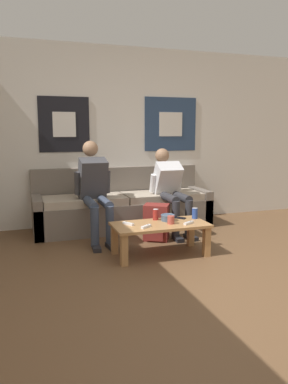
% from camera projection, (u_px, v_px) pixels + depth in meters
% --- Properties ---
extents(ground_plane, '(18.00, 18.00, 0.00)m').
position_uv_depth(ground_plane, '(204.00, 297.00, 3.09)').
color(ground_plane, brown).
extents(wall_back, '(10.00, 0.07, 2.55)m').
position_uv_depth(wall_back, '(118.00, 137.00, 5.47)').
color(wall_back, silver).
rests_on(wall_back, ground_plane).
extents(couch, '(2.45, 0.74, 0.84)m').
position_uv_depth(couch, '(123.00, 208.00, 5.28)').
color(couch, '#70665B').
rests_on(couch, ground_plane).
extents(coffee_table, '(1.04, 0.51, 0.36)m').
position_uv_depth(coffee_table, '(160.00, 229.00, 4.10)').
color(coffee_table, '#B27F4C').
rests_on(coffee_table, ground_plane).
extents(person_seated_adult, '(0.47, 0.96, 1.23)m').
position_uv_depth(person_seated_adult, '(95.00, 187.00, 4.71)').
color(person_seated_adult, '#384256').
rests_on(person_seated_adult, ground_plane).
extents(person_seated_teen, '(0.47, 1.02, 1.12)m').
position_uv_depth(person_seated_teen, '(170.00, 186.00, 5.08)').
color(person_seated_teen, '#2D2D33').
rests_on(person_seated_teen, ground_plane).
extents(backpack, '(0.38, 0.36, 0.45)m').
position_uv_depth(backpack, '(156.00, 223.00, 4.69)').
color(backpack, maroon).
rests_on(backpack, ground_plane).
extents(ceramic_bowl, '(0.16, 0.16, 0.07)m').
position_uv_depth(ceramic_bowl, '(168.00, 217.00, 4.21)').
color(ceramic_bowl, '#475B75').
rests_on(ceramic_bowl, coffee_table).
extents(pillar_candle, '(0.08, 0.08, 0.10)m').
position_uv_depth(pillar_candle, '(171.00, 220.00, 4.07)').
color(pillar_candle, '#B24C42').
rests_on(pillar_candle, coffee_table).
extents(drink_can_blue, '(0.07, 0.07, 0.12)m').
position_uv_depth(drink_can_blue, '(195.00, 213.00, 4.32)').
color(drink_can_blue, '#28479E').
rests_on(drink_can_blue, coffee_table).
extents(drink_can_red, '(0.07, 0.07, 0.12)m').
position_uv_depth(drink_can_red, '(156.00, 214.00, 4.25)').
color(drink_can_red, maroon).
rests_on(drink_can_red, coffee_table).
extents(game_controller_near_left, '(0.10, 0.14, 0.03)m').
position_uv_depth(game_controller_near_left, '(128.00, 224.00, 4.04)').
color(game_controller_near_left, white).
rests_on(game_controller_near_left, coffee_table).
extents(game_controller_near_right, '(0.14, 0.11, 0.03)m').
position_uv_depth(game_controller_near_right, '(146.00, 226.00, 3.92)').
color(game_controller_near_right, white).
rests_on(game_controller_near_right, coffee_table).
extents(game_controller_far_center, '(0.14, 0.10, 0.03)m').
position_uv_depth(game_controller_far_center, '(189.00, 223.00, 4.07)').
color(game_controller_far_center, white).
rests_on(game_controller_far_center, coffee_table).
extents(cell_phone, '(0.14, 0.14, 0.01)m').
position_uv_depth(cell_phone, '(180.00, 218.00, 4.33)').
color(cell_phone, black).
rests_on(cell_phone, coffee_table).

